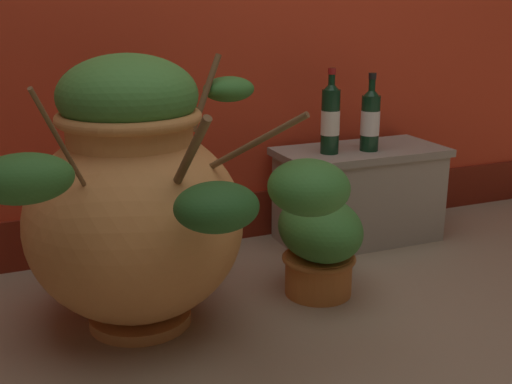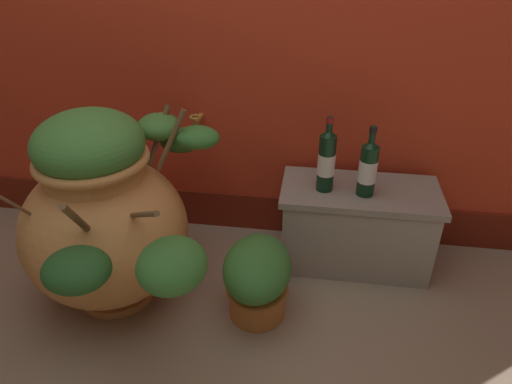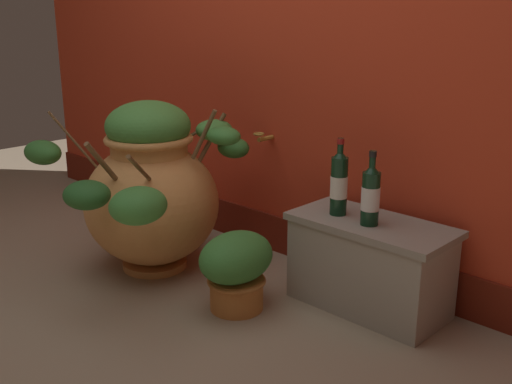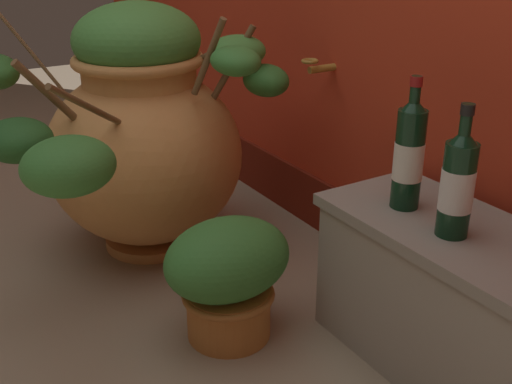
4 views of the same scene
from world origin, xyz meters
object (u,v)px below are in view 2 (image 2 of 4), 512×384
terracotta_urn (105,217)px  wine_bottle_middle (368,167)px  potted_shrub (257,277)px  wine_bottle_left (327,159)px

terracotta_urn → wine_bottle_middle: size_ratio=3.00×
wine_bottle_middle → potted_shrub: size_ratio=0.88×
wine_bottle_middle → potted_shrub: wine_bottle_middle is taller
terracotta_urn → wine_bottle_left: 0.93m
terracotta_urn → wine_bottle_left: size_ratio=2.78×
wine_bottle_left → wine_bottle_middle: 0.17m
terracotta_urn → wine_bottle_left: (0.84, 0.37, 0.13)m
wine_bottle_middle → potted_shrub: bearing=-138.5°
wine_bottle_left → wine_bottle_middle: (0.17, -0.02, -0.01)m
wine_bottle_left → potted_shrub: bearing=-122.2°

